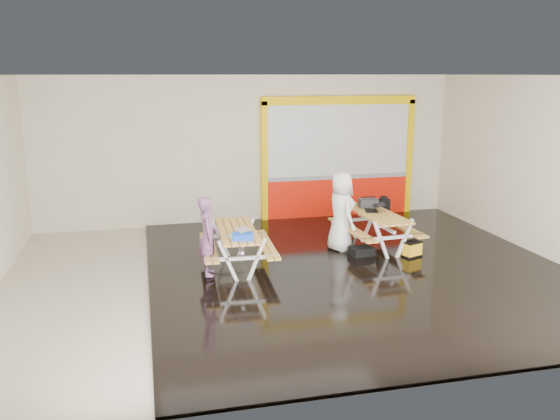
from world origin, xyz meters
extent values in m
cube|color=beige|center=(0.00, 0.00, -0.01)|extent=(10.00, 8.00, 0.01)
cube|color=white|center=(0.00, 0.00, 3.50)|extent=(10.00, 8.00, 0.01)
cube|color=beige|center=(0.00, 4.00, 1.75)|extent=(10.00, 0.01, 3.50)
cube|color=beige|center=(0.00, -4.00, 1.75)|extent=(10.00, 0.01, 3.50)
cube|color=beige|center=(5.00, 0.00, 1.75)|extent=(0.01, 8.00, 3.50)
cube|color=black|center=(1.25, 0.00, 0.03)|extent=(7.50, 7.98, 0.05)
cube|color=red|center=(2.20, 3.93, 0.50)|extent=(3.60, 0.12, 1.00)
cube|color=gray|center=(2.20, 3.93, 1.03)|extent=(3.60, 0.14, 0.10)
cube|color=silver|center=(2.20, 3.94, 1.94)|extent=(3.60, 0.08, 1.72)
cube|color=#FFCB00|center=(0.33, 3.92, 1.45)|extent=(0.14, 0.16, 2.90)
cube|color=#FFCB00|center=(4.07, 3.92, 1.45)|extent=(0.14, 0.16, 2.90)
cube|color=#FFCB00|center=(2.20, 3.92, 2.90)|extent=(3.88, 0.16, 0.20)
cube|color=gold|center=(-1.15, 0.56, 0.74)|extent=(0.21, 1.90, 0.04)
cube|color=gold|center=(-1.02, 0.56, 0.74)|extent=(0.21, 1.90, 0.04)
cube|color=gold|center=(-0.88, 0.55, 0.74)|extent=(0.21, 1.90, 0.04)
cube|color=gold|center=(-0.75, 0.54, 0.74)|extent=(0.21, 1.90, 0.04)
cube|color=gold|center=(-0.62, 0.54, 0.74)|extent=(0.21, 1.90, 0.04)
cube|color=white|center=(-1.17, -0.16, 0.41)|extent=(0.35, 0.07, 0.76)
cube|color=white|center=(-0.67, -0.18, 0.41)|extent=(0.35, 0.07, 0.76)
cube|color=white|center=(-0.92, -0.17, 0.45)|extent=(1.30, 0.12, 0.06)
cube|color=white|center=(-0.92, -0.17, 0.69)|extent=(0.64, 0.09, 0.06)
cube|color=white|center=(-1.09, 1.28, 0.41)|extent=(0.35, 0.07, 0.76)
cube|color=white|center=(-0.60, 1.26, 0.41)|extent=(0.35, 0.07, 0.76)
cube|color=white|center=(-0.85, 1.27, 0.45)|extent=(1.30, 0.12, 0.06)
cube|color=white|center=(-0.85, 1.27, 0.69)|extent=(0.64, 0.09, 0.06)
cube|color=white|center=(-0.88, 0.55, 0.55)|extent=(0.13, 1.55, 0.06)
cube|color=gold|center=(-1.47, 0.58, 0.46)|extent=(0.21, 1.90, 0.04)
cube|color=gold|center=(-1.34, 0.57, 0.46)|extent=(0.21, 1.90, 0.04)
cube|color=gold|center=(-0.43, 0.53, 0.46)|extent=(0.21, 1.90, 0.04)
cube|color=gold|center=(-0.30, 0.52, 0.46)|extent=(0.21, 1.90, 0.04)
cube|color=gold|center=(1.79, 1.12, 0.76)|extent=(0.26, 1.94, 0.04)
cube|color=gold|center=(1.93, 1.13, 0.76)|extent=(0.26, 1.94, 0.04)
cube|color=gold|center=(2.07, 1.14, 0.76)|extent=(0.26, 1.94, 0.04)
cube|color=gold|center=(2.20, 1.15, 0.76)|extent=(0.26, 1.94, 0.04)
cube|color=gold|center=(2.34, 1.16, 0.76)|extent=(0.26, 1.94, 0.04)
cube|color=white|center=(1.86, 0.38, 0.41)|extent=(0.36, 0.08, 0.78)
cube|color=white|center=(2.37, 0.42, 0.41)|extent=(0.36, 0.08, 0.78)
cube|color=white|center=(2.12, 0.40, 0.46)|extent=(1.33, 0.15, 0.06)
cube|color=white|center=(2.12, 0.40, 0.71)|extent=(0.66, 0.10, 0.06)
cube|color=white|center=(1.76, 1.85, 0.41)|extent=(0.36, 0.08, 0.78)
cube|color=white|center=(2.27, 1.89, 0.41)|extent=(0.36, 0.08, 0.78)
cube|color=white|center=(2.01, 1.87, 0.46)|extent=(1.33, 0.15, 0.06)
cube|color=white|center=(2.01, 1.87, 0.71)|extent=(0.66, 0.10, 0.06)
cube|color=white|center=(2.07, 1.14, 0.56)|extent=(0.17, 1.59, 0.06)
cube|color=gold|center=(1.47, 1.09, 0.47)|extent=(0.25, 1.94, 0.04)
cube|color=gold|center=(1.60, 1.10, 0.47)|extent=(0.25, 1.94, 0.04)
cube|color=gold|center=(2.53, 1.17, 0.47)|extent=(0.25, 1.94, 0.04)
cube|color=gold|center=(2.66, 1.18, 0.47)|extent=(0.25, 1.94, 0.04)
imported|color=#764A72|center=(-1.46, 0.13, 0.79)|extent=(0.37, 0.53, 1.39)
imported|color=white|center=(1.33, 1.19, 0.82)|extent=(0.61, 0.85, 1.62)
cube|color=silver|center=(-1.00, 0.08, 0.77)|extent=(0.27, 0.36, 0.02)
cube|color=silver|center=(-0.87, 0.10, 0.88)|extent=(0.26, 0.35, 0.06)
cube|color=silver|center=(-0.87, 0.10, 0.88)|extent=(0.22, 0.31, 0.05)
cube|color=black|center=(2.02, 1.28, 0.79)|extent=(0.33, 0.40, 0.02)
cube|color=black|center=(2.17, 1.24, 0.91)|extent=(0.31, 0.40, 0.07)
cube|color=silver|center=(2.16, 1.24, 0.91)|extent=(0.27, 0.35, 0.06)
cube|color=blue|center=(-0.89, -0.09, 0.81)|extent=(0.39, 0.30, 0.10)
cube|color=black|center=(2.08, 1.63, 0.87)|extent=(0.40, 0.20, 0.18)
cylinder|color=black|center=(2.08, 1.63, 1.00)|extent=(0.30, 0.02, 0.02)
cube|color=black|center=(2.56, 1.92, 0.69)|extent=(0.28, 0.22, 0.36)
cylinder|color=black|center=(2.56, 1.92, 0.88)|extent=(0.20, 0.20, 0.09)
cube|color=black|center=(1.59, 0.69, 0.13)|extent=(0.48, 0.38, 0.16)
cube|color=black|center=(2.52, 0.37, 0.07)|extent=(0.41, 0.34, 0.04)
cube|color=gold|center=(2.52, 0.37, 0.20)|extent=(0.39, 0.31, 0.27)
cube|color=black|center=(2.52, 0.37, 0.34)|extent=(0.41, 0.34, 0.03)
camera|label=1|loc=(-2.47, -9.47, 3.53)|focal=37.02mm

